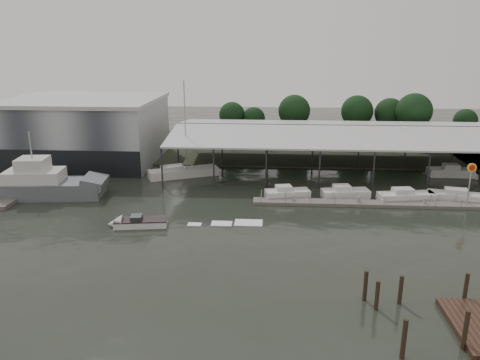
# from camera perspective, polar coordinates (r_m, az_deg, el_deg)

# --- Properties ---
(ground) EXTENTS (200.00, 200.00, 0.00)m
(ground) POSITION_cam_1_polar(r_m,az_deg,el_deg) (49.44, -0.02, -6.55)
(ground) COLOR #232821
(ground) RESTS_ON ground
(land_strip_far) EXTENTS (140.00, 30.00, 0.30)m
(land_strip_far) POSITION_cam_1_polar(r_m,az_deg,el_deg) (89.54, 1.80, 4.06)
(land_strip_far) COLOR #3B3F2F
(land_strip_far) RESTS_ON ground
(land_strip_west) EXTENTS (20.00, 40.00, 0.30)m
(land_strip_west) POSITION_cam_1_polar(r_m,az_deg,el_deg) (88.94, -25.25, 2.39)
(land_strip_west) COLOR #3B3F2F
(land_strip_west) RESTS_ON ground
(storage_warehouse) EXTENTS (24.50, 20.50, 10.50)m
(storage_warehouse) POSITION_cam_1_polar(r_m,az_deg,el_deg) (82.70, -18.38, 5.85)
(storage_warehouse) COLOR #A2A7AD
(storage_warehouse) RESTS_ON ground
(covered_boat_shed) EXTENTS (58.24, 24.00, 6.96)m
(covered_boat_shed) POSITION_cam_1_polar(r_m,az_deg,el_deg) (75.87, 14.45, 5.93)
(covered_boat_shed) COLOR silver
(covered_boat_shed) RESTS_ON ground
(trawler_dock) EXTENTS (3.00, 18.00, 0.50)m
(trawler_dock) POSITION_cam_1_polar(r_m,az_deg,el_deg) (70.61, -24.26, -0.71)
(trawler_dock) COLOR #625C56
(trawler_dock) RESTS_ON ground
(floating_dock) EXTENTS (28.00, 2.00, 1.40)m
(floating_dock) POSITION_cam_1_polar(r_m,az_deg,el_deg) (59.81, 15.16, -2.79)
(floating_dock) COLOR #625C56
(floating_dock) RESTS_ON ground
(shell_fuel_sign) EXTENTS (1.10, 0.18, 5.55)m
(shell_fuel_sign) POSITION_cam_1_polar(r_m,az_deg,el_deg) (62.28, 26.30, 0.40)
(shell_fuel_sign) COLOR #96999C
(shell_fuel_sign) RESTS_ON ground
(grey_trawler) EXTENTS (16.13, 6.54, 8.84)m
(grey_trawler) POSITION_cam_1_polar(r_m,az_deg,el_deg) (65.62, -22.83, -0.56)
(grey_trawler) COLOR #595E62
(grey_trawler) RESTS_ON ground
(white_sailboat) EXTENTS (10.47, 6.58, 14.35)m
(white_sailboat) POSITION_cam_1_polar(r_m,az_deg,el_deg) (70.33, -7.05, 0.94)
(white_sailboat) COLOR silver
(white_sailboat) RESTS_ON ground
(speedboat_underway) EXTENTS (17.32, 4.53, 2.00)m
(speedboat_underway) POSITION_cam_1_polar(r_m,az_deg,el_deg) (52.45, -12.57, -5.12)
(speedboat_underway) COLOR silver
(speedboat_underway) RESTS_ON ground
(moored_cruiser_0) EXTENTS (6.00, 3.36, 1.70)m
(moored_cruiser_0) POSITION_cam_1_polar(r_m,az_deg,el_deg) (60.54, 5.73, -1.63)
(moored_cruiser_0) COLOR silver
(moored_cruiser_0) RESTS_ON ground
(moored_cruiser_1) EXTENTS (6.34, 3.14, 1.70)m
(moored_cruiser_1) POSITION_cam_1_polar(r_m,az_deg,el_deg) (61.91, 12.65, -1.55)
(moored_cruiser_1) COLOR silver
(moored_cruiser_1) RESTS_ON ground
(moored_cruiser_2) EXTENTS (7.36, 3.27, 1.70)m
(moored_cruiser_2) POSITION_cam_1_polar(r_m,az_deg,el_deg) (62.72, 19.56, -1.88)
(moored_cruiser_2) COLOR silver
(moored_cruiser_2) RESTS_ON ground
(moored_cruiser_3) EXTENTS (7.87, 3.84, 1.70)m
(moored_cruiser_3) POSITION_cam_1_polar(r_m,az_deg,el_deg) (65.15, 25.14, -1.85)
(moored_cruiser_3) COLOR silver
(moored_cruiser_3) RESTS_ON ground
(mooring_pilings) EXTENTS (8.00, 7.53, 3.42)m
(mooring_pilings) POSITION_cam_1_polar(r_m,az_deg,el_deg) (37.04, 20.29, -14.39)
(mooring_pilings) COLOR #312418
(mooring_pilings) RESTS_ON ground
(horizon_tree_line) EXTENTS (65.97, 9.74, 10.16)m
(horizon_tree_line) POSITION_cam_1_polar(r_m,az_deg,el_deg) (96.04, 16.31, 7.72)
(horizon_tree_line) COLOR black
(horizon_tree_line) RESTS_ON ground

